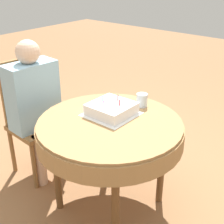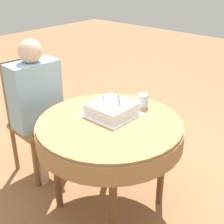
{
  "view_description": "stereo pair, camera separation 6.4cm",
  "coord_description": "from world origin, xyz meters",
  "px_view_note": "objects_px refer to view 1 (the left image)",
  "views": [
    {
      "loc": [
        -1.41,
        -1.18,
        1.67
      ],
      "look_at": [
        0.05,
        0.02,
        0.75
      ],
      "focal_mm": 50.0,
      "sensor_mm": 36.0,
      "label": 1
    },
    {
      "loc": [
        -1.37,
        -1.23,
        1.67
      ],
      "look_at": [
        0.05,
        0.02,
        0.75
      ],
      "focal_mm": 50.0,
      "sensor_mm": 36.0,
      "label": 2
    }
  ],
  "objects_px": {
    "person": "(35,99)",
    "birthday_cake": "(111,109)",
    "chair": "(31,116)",
    "drinking_glass": "(142,100)"
  },
  "relations": [
    {
      "from": "person",
      "to": "birthday_cake",
      "type": "distance_m",
      "value": 0.68
    },
    {
      "from": "birthday_cake",
      "to": "person",
      "type": "bearing_deg",
      "value": 103.21
    },
    {
      "from": "chair",
      "to": "birthday_cake",
      "type": "bearing_deg",
      "value": -74.98
    },
    {
      "from": "chair",
      "to": "person",
      "type": "bearing_deg",
      "value": -90.0
    },
    {
      "from": "person",
      "to": "drinking_glass",
      "type": "bearing_deg",
      "value": -57.9
    },
    {
      "from": "birthday_cake",
      "to": "drinking_glass",
      "type": "bearing_deg",
      "value": -19.42
    },
    {
      "from": "person",
      "to": "drinking_glass",
      "type": "xyz_separation_m",
      "value": [
        0.4,
        -0.74,
        0.07
      ]
    },
    {
      "from": "drinking_glass",
      "to": "birthday_cake",
      "type": "bearing_deg",
      "value": 160.58
    },
    {
      "from": "chair",
      "to": "birthday_cake",
      "type": "height_order",
      "value": "chair"
    },
    {
      "from": "chair",
      "to": "person",
      "type": "relative_size",
      "value": 0.84
    }
  ]
}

